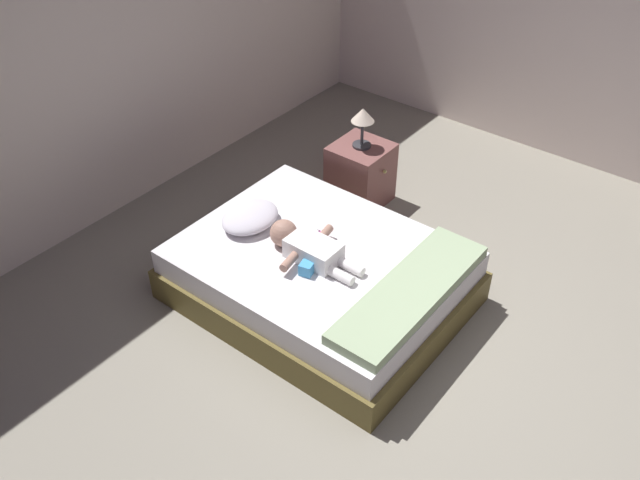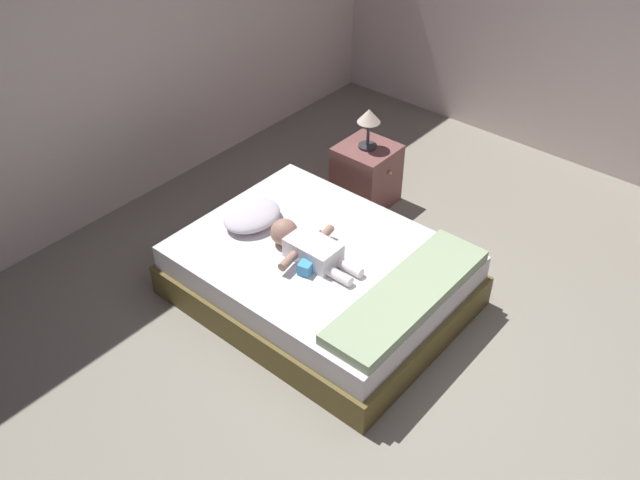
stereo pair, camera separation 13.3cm
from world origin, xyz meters
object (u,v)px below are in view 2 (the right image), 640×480
bed (320,276)px  nightstand (366,175)px  pillow (252,216)px  toy_block (305,268)px  toothbrush (324,235)px  lamp (369,120)px  baby (306,246)px

bed → nightstand: bearing=22.7°
pillow → toy_block: size_ratio=4.43×
bed → toothbrush: size_ratio=12.79×
bed → nightstand: 1.21m
pillow → toothbrush: bearing=-67.0°
lamp → toy_block: (-1.34, -0.53, -0.30)m
bed → nightstand: (1.12, 0.47, 0.06)m
baby → toy_block: baby is taller
toothbrush → toy_block: size_ratio=1.47×
lamp → bed: bearing=-157.3°
pillow → baby: size_ratio=0.62×
lamp → toy_block: lamp is taller
nightstand → toy_block: (-1.34, -0.53, 0.19)m
lamp → toy_block: bearing=-158.3°
pillow → toy_block: 0.65m
toy_block → pillow: bearing=75.4°
toy_block → baby: bearing=40.3°
baby → nightstand: baby is taller
pillow → nightstand: pillow is taller
baby → toy_block: (-0.14, -0.12, -0.03)m
lamp → toy_block: 1.47m
bed → lamp: bearing=22.7°
bed → toothbrush: toothbrush is taller
pillow → baby: (-0.02, -0.51, 0.01)m
pillow → baby: baby is taller
pillow → baby: bearing=-92.8°
baby → nightstand: bearing=19.1°
baby → lamp: size_ratio=2.12×
toothbrush → lamp: size_ratio=0.44×
bed → lamp: 1.33m
toothbrush → lamp: lamp is taller
baby → toothbrush: 0.24m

